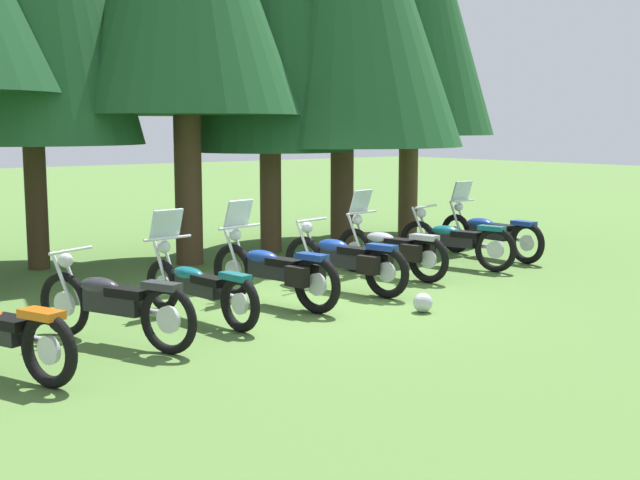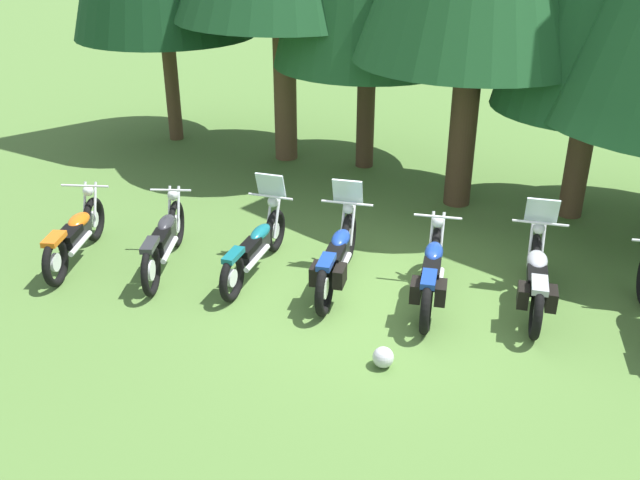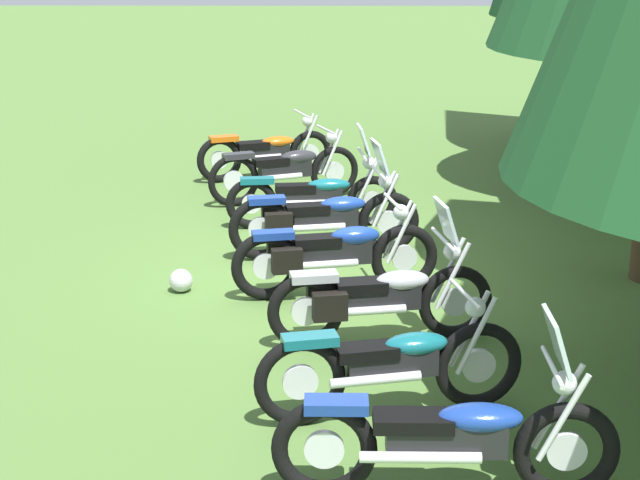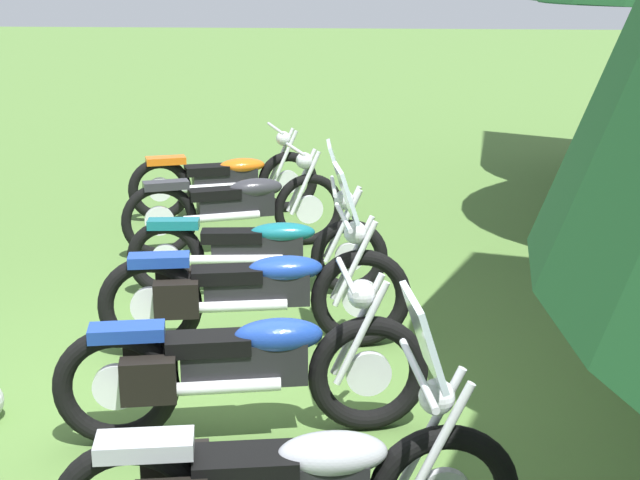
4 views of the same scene
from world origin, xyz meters
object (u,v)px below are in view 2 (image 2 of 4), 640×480
(motorcycle_1, at_px, (164,239))
(dropped_helmet, at_px, (383,357))
(motorcycle_5, at_px, (536,278))
(motorcycle_4, at_px, (432,273))
(motorcycle_0, at_px, (76,234))
(motorcycle_2, at_px, (256,246))
(motorcycle_3, at_px, (337,256))

(motorcycle_1, distance_m, dropped_helmet, 3.97)
(motorcycle_5, bearing_deg, motorcycle_1, 91.58)
(motorcycle_4, distance_m, dropped_helmet, 1.69)
(motorcycle_5, xyz_separation_m, dropped_helmet, (-1.40, -2.09, -0.34))
(motorcycle_0, distance_m, motorcycle_4, 5.38)
(motorcycle_4, height_order, motorcycle_5, motorcycle_5)
(motorcycle_1, xyz_separation_m, motorcycle_2, (1.31, 0.43, -0.03))
(motorcycle_1, bearing_deg, motorcycle_0, 83.10)
(motorcycle_0, distance_m, motorcycle_5, 6.76)
(motorcycle_5, height_order, dropped_helmet, motorcycle_5)
(motorcycle_3, height_order, motorcycle_5, motorcycle_3)
(motorcycle_0, xyz_separation_m, motorcycle_4, (5.28, 1.04, 0.02))
(motorcycle_1, height_order, motorcycle_3, motorcycle_3)
(motorcycle_1, bearing_deg, motorcycle_2, -93.65)
(dropped_helmet, bearing_deg, motorcycle_1, 165.53)
(dropped_helmet, bearing_deg, motorcycle_3, 129.39)
(motorcycle_0, bearing_deg, motorcycle_5, -97.52)
(motorcycle_5, distance_m, dropped_helmet, 2.54)
(motorcycle_0, relative_size, motorcycle_5, 0.97)
(motorcycle_0, distance_m, motorcycle_2, 2.80)
(motorcycle_0, bearing_deg, motorcycle_2, -93.47)
(motorcycle_0, height_order, motorcycle_5, motorcycle_5)
(motorcycle_0, height_order, motorcycle_1, motorcycle_1)
(motorcycle_2, relative_size, motorcycle_3, 0.98)
(motorcycle_0, distance_m, dropped_helmet, 5.24)
(motorcycle_4, bearing_deg, motorcycle_1, 87.80)
(motorcycle_0, relative_size, motorcycle_3, 0.91)
(motorcycle_0, bearing_deg, dropped_helmet, -116.93)
(motorcycle_4, relative_size, dropped_helmet, 8.72)
(motorcycle_4, xyz_separation_m, motorcycle_5, (1.31, 0.44, 0.01))
(motorcycle_4, distance_m, motorcycle_5, 1.39)
(motorcycle_2, bearing_deg, motorcycle_1, 102.05)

